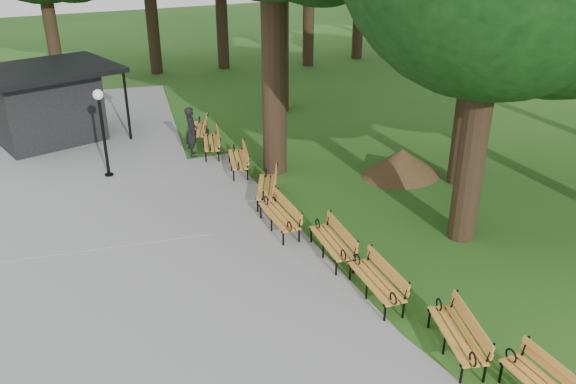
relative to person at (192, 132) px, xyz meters
name	(u,v)px	position (x,y,z in m)	size (l,w,h in m)	color
ground	(403,329)	(0.93, -11.33, -0.89)	(100.00, 100.00, 0.00)	#235618
path	(172,300)	(-3.07, -8.33, -0.86)	(12.00, 38.00, 0.06)	gray
person	(192,132)	(0.00, 0.00, 0.00)	(0.65, 0.42, 1.77)	black
kiosk	(45,105)	(-4.42, 3.84, 0.52)	(4.49, 3.91, 2.81)	black
lamp_post	(101,115)	(-3.06, -0.68, 1.23)	(0.32, 0.32, 2.91)	black
dirt_mound	(401,162)	(5.60, -4.68, -0.43)	(2.25, 2.25, 0.92)	#47301C
bench_2	(457,335)	(1.38, -12.35, -0.45)	(1.90, 0.64, 0.88)	orange
bench_3	(376,282)	(1.00, -10.17, -0.45)	(1.90, 0.64, 0.88)	orange
bench_4	(332,242)	(0.98, -8.24, -0.45)	(1.90, 0.64, 0.88)	orange
bench_5	(279,216)	(0.40, -6.42, -0.45)	(1.90, 0.64, 0.88)	orange
bench_6	(267,187)	(0.86, -4.55, -0.45)	(1.90, 0.64, 0.88)	orange
bench_7	(238,159)	(0.90, -2.12, -0.45)	(1.90, 0.64, 0.88)	orange
bench_8	(211,143)	(0.62, -0.18, -0.45)	(1.90, 0.64, 0.88)	orange
bench_9	(199,129)	(0.69, 1.40, -0.45)	(1.90, 0.64, 0.88)	orange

